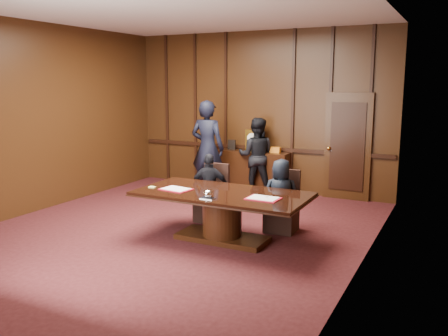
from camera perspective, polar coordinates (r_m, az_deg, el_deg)
name	(u,v)px	position (r m, az deg, el deg)	size (l,w,h in m)	color
room	(180,125)	(7.58, -5.30, 5.11)	(7.00, 7.04, 3.50)	black
sideboard	(254,170)	(10.53, 3.58, -0.21)	(1.60, 0.45, 1.54)	black
conference_table	(222,208)	(7.24, -0.22, -4.85)	(2.62, 1.32, 0.76)	black
folder_left	(176,189)	(7.39, -5.80, -2.54)	(0.50, 0.39, 0.02)	#B61026
folder_right	(263,198)	(6.79, 4.74, -3.66)	(0.47, 0.34, 0.02)	#B61026
inkstand	(208,195)	(6.78, -1.96, -3.25)	(0.20, 0.14, 0.12)	white
notepad	(152,187)	(7.58, -8.65, -2.28)	(0.10, 0.07, 0.01)	#F1EB76
chair_left	(212,204)	(8.34, -1.45, -4.35)	(0.48, 0.48, 0.99)	black
chair_right	(282,213)	(7.83, 6.98, -5.41)	(0.50, 0.50, 0.99)	black
signatory_left	(210,188)	(8.20, -1.72, -2.42)	(0.70, 0.29, 1.20)	black
signatory_right	(281,196)	(7.68, 6.85, -3.34)	(0.59, 0.38, 1.20)	black
witness_left	(208,148)	(10.08, -2.00, 2.39)	(0.74, 0.49, 2.03)	black
witness_right	(256,156)	(10.27, 3.92, 1.47)	(0.81, 0.63, 1.66)	black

